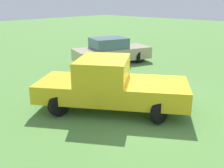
{
  "coord_description": "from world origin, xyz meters",
  "views": [
    {
      "loc": [
        6.68,
        4.73,
        3.63
      ],
      "look_at": [
        0.54,
        -0.81,
        0.9
      ],
      "focal_mm": 41.31,
      "sensor_mm": 36.0,
      "label": 1
    }
  ],
  "objects": [
    {
      "name": "pickup_truck",
      "position": [
        0.61,
        -0.92,
        0.91
      ],
      "size": [
        4.37,
        5.29,
        1.78
      ],
      "rotation": [
        0.0,
        0.0,
        2.14
      ],
      "color": "black",
      "rests_on": "ground_plane"
    },
    {
      "name": "ground_plane",
      "position": [
        0.0,
        0.0,
        0.0
      ],
      "size": [
        80.0,
        80.0,
        0.0
      ],
      "primitive_type": "plane",
      "color": "#54843D"
    },
    {
      "name": "sedan_near",
      "position": [
        -4.46,
        -5.37,
        0.7
      ],
      "size": [
        4.82,
        3.27,
        1.5
      ],
      "rotation": [
        0.0,
        0.0,
        2.77
      ],
      "color": "black",
      "rests_on": "ground_plane"
    }
  ]
}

